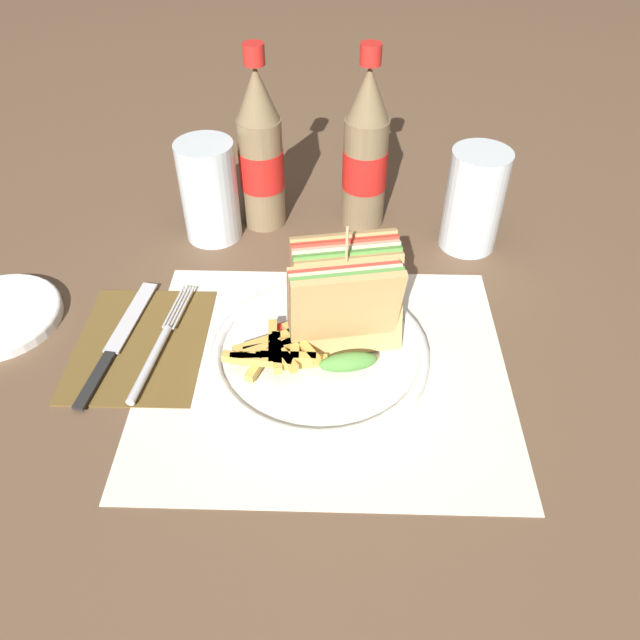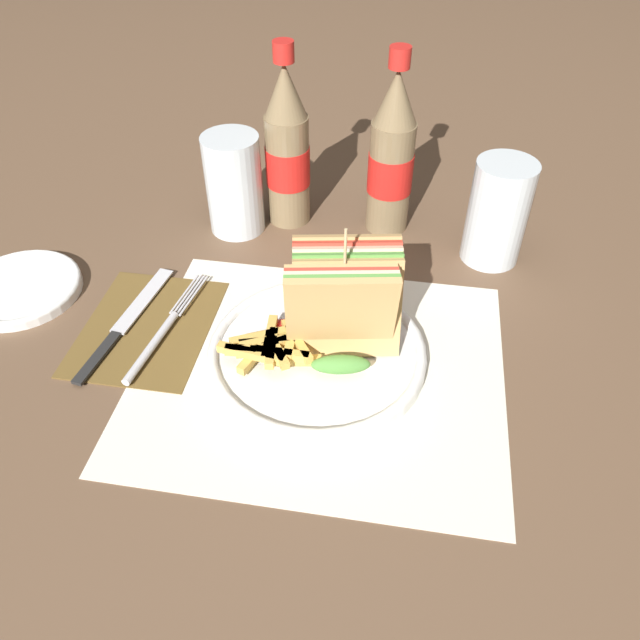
{
  "view_description": "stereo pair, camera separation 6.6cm",
  "coord_description": "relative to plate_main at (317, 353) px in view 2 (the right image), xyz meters",
  "views": [
    {
      "loc": [
        0.0,
        -0.46,
        0.49
      ],
      "look_at": [
        -0.01,
        0.03,
        0.04
      ],
      "focal_mm": 35.0,
      "sensor_mm": 36.0,
      "label": 1
    },
    {
      "loc": [
        0.07,
        -0.45,
        0.49
      ],
      "look_at": [
        -0.01,
        0.03,
        0.04
      ],
      "focal_mm": 35.0,
      "sensor_mm": 36.0,
      "label": 2
    }
  ],
  "objects": [
    {
      "name": "ground_plane",
      "position": [
        0.01,
        -0.01,
        -0.01
      ],
      "size": [
        4.0,
        4.0,
        0.0
      ],
      "primitive_type": "plane",
      "color": "brown"
    },
    {
      "name": "placemat",
      "position": [
        0.01,
        -0.02,
        -0.01
      ],
      "size": [
        0.39,
        0.33,
        0.0
      ],
      "color": "silver",
      "rests_on": "ground_plane"
    },
    {
      "name": "plate_main",
      "position": [
        0.0,
        0.0,
        0.0
      ],
      "size": [
        0.23,
        0.23,
        0.02
      ],
      "color": "white",
      "rests_on": "ground_plane"
    },
    {
      "name": "club_sandwich",
      "position": [
        0.03,
        0.01,
        0.06
      ],
      "size": [
        0.12,
        0.11,
        0.15
      ],
      "color": "tan",
      "rests_on": "plate_main"
    },
    {
      "name": "fries_pile",
      "position": [
        -0.04,
        -0.02,
        0.02
      ],
      "size": [
        0.11,
        0.08,
        0.02
      ],
      "color": "gold",
      "rests_on": "plate_main"
    },
    {
      "name": "ketchup_blob",
      "position": [
        -0.04,
        0.02,
        0.02
      ],
      "size": [
        0.03,
        0.03,
        0.01
      ],
      "color": "maroon",
      "rests_on": "plate_main"
    },
    {
      "name": "napkin",
      "position": [
        -0.2,
        0.02,
        -0.01
      ],
      "size": [
        0.14,
        0.18,
        0.0
      ],
      "color": "brown",
      "rests_on": "ground_plane"
    },
    {
      "name": "fork",
      "position": [
        -0.18,
        0.0,
        -0.0
      ],
      "size": [
        0.04,
        0.18,
        0.01
      ],
      "rotation": [
        0.0,
        0.0,
        -0.14
      ],
      "color": "silver",
      "rests_on": "napkin"
    },
    {
      "name": "knife",
      "position": [
        -0.22,
        0.02,
        -0.0
      ],
      "size": [
        0.04,
        0.2,
        0.0
      ],
      "rotation": [
        0.0,
        0.0,
        -0.14
      ],
      "color": "black",
      "rests_on": "napkin"
    },
    {
      "name": "coke_bottle_near",
      "position": [
        -0.08,
        0.27,
        0.09
      ],
      "size": [
        0.06,
        0.06,
        0.24
      ],
      "color": "#7A6647",
      "rests_on": "ground_plane"
    },
    {
      "name": "coke_bottle_far",
      "position": [
        0.05,
        0.27,
        0.09
      ],
      "size": [
        0.06,
        0.06,
        0.24
      ],
      "color": "#7A6647",
      "rests_on": "ground_plane"
    },
    {
      "name": "glass_near",
      "position": [
        0.19,
        0.22,
        0.05
      ],
      "size": [
        0.07,
        0.07,
        0.13
      ],
      "color": "silver",
      "rests_on": "ground_plane"
    },
    {
      "name": "glass_far",
      "position": [
        -0.15,
        0.23,
        0.06
      ],
      "size": [
        0.07,
        0.07,
        0.13
      ],
      "color": "silver",
      "rests_on": "ground_plane"
    },
    {
      "name": "side_saucer",
      "position": [
        -0.37,
        0.05,
        -0.0
      ],
      "size": [
        0.14,
        0.14,
        0.01
      ],
      "color": "white",
      "rests_on": "ground_plane"
    }
  ]
}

